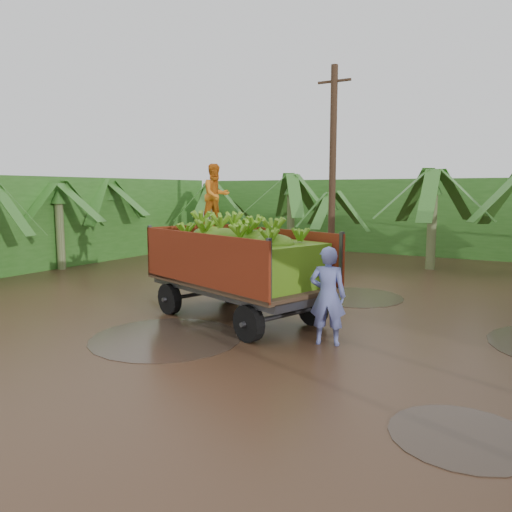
{
  "coord_description": "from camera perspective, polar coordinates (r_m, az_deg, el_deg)",
  "views": [
    {
      "loc": [
        4.01,
        -9.34,
        3.1
      ],
      "look_at": [
        -2.06,
        1.04,
        1.49
      ],
      "focal_mm": 35.0,
      "sensor_mm": 36.0,
      "label": 1
    }
  ],
  "objects": [
    {
      "name": "hedge_west",
      "position": [
        22.45,
        -23.13,
        3.68
      ],
      "size": [
        3.0,
        18.0,
        3.6
      ],
      "primitive_type": "cube",
      "color": "#2D661E",
      "rests_on": "ground"
    },
    {
      "name": "utility_pole",
      "position": [
        17.99,
        8.74,
        9.52
      ],
      "size": [
        1.2,
        0.24,
        7.34
      ],
      "color": "#47301E",
      "rests_on": "ground"
    },
    {
      "name": "hedge_north",
      "position": [
        26.08,
        17.03,
        4.42
      ],
      "size": [
        22.0,
        3.0,
        3.6
      ],
      "primitive_type": "cube",
      "color": "#2D661E",
      "rests_on": "ground"
    },
    {
      "name": "banana_trailer",
      "position": [
        11.86,
        -2.14,
        -0.6
      ],
      "size": [
        6.47,
        3.59,
        3.76
      ],
      "rotation": [
        0.0,
        0.0,
        -0.32
      ],
      "color": "#A83118",
      "rests_on": "ground"
    },
    {
      "name": "ground",
      "position": [
        10.63,
        6.89,
        -9.39
      ],
      "size": [
        100.0,
        100.0,
        0.0
      ],
      "primitive_type": "plane",
      "color": "black",
      "rests_on": "ground"
    },
    {
      "name": "man_blue",
      "position": [
        10.07,
        8.19,
        -4.53
      ],
      "size": [
        0.83,
        0.66,
        1.99
      ],
      "primitive_type": "imported",
      "rotation": [
        0.0,
        0.0,
        3.42
      ],
      "color": "#6974C1",
      "rests_on": "ground"
    },
    {
      "name": "banana_plants",
      "position": [
        18.28,
        0.32,
        3.7
      ],
      "size": [
        24.6,
        20.23,
        4.32
      ],
      "color": "#2D661E",
      "rests_on": "ground"
    }
  ]
}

